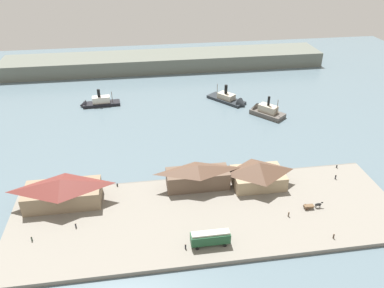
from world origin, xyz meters
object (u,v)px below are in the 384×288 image
at_px(pedestrian_near_west_shed, 334,236).
at_px(ferry_shed_central_terminal, 198,176).
at_px(pedestrian_standing_center, 185,247).
at_px(ferry_shed_customs_shed, 258,173).
at_px(pedestrian_at_waters_edge, 289,214).
at_px(mooring_post_west, 117,185).
at_px(pedestrian_walking_west, 32,239).
at_px(pedestrian_near_east_shed, 76,226).
at_px(mooring_post_center_east, 337,167).
at_px(horse_cart, 313,206).
at_px(street_tram, 210,237).
at_px(pedestrian_near_cart, 336,177).
at_px(ferry_moored_west, 97,103).
at_px(ferry_shed_east_terminal, 62,191).
at_px(ferry_mid_harbor, 231,100).
at_px(ferry_outer_harbor, 264,111).

bearing_deg(pedestrian_near_west_shed, ferry_shed_central_terminal, 138.30).
distance_m(ferry_shed_central_terminal, pedestrian_standing_center, 26.89).
height_order(ferry_shed_customs_shed, pedestrian_at_waters_edge, ferry_shed_customs_shed).
xyz_separation_m(ferry_shed_central_terminal, mooring_post_west, (-24.72, 3.75, -3.45)).
distance_m(ferry_shed_central_terminal, pedestrian_near_west_shed, 41.84).
bearing_deg(pedestrian_walking_west, pedestrian_at_waters_edge, -0.63).
relative_size(pedestrian_near_east_shed, mooring_post_center_east, 1.73).
bearing_deg(pedestrian_standing_center, horse_cart, 15.05).
bearing_deg(street_tram, pedestrian_near_west_shed, -4.60).
bearing_deg(pedestrian_near_cart, mooring_post_center_east, 59.81).
relative_size(ferry_shed_central_terminal, pedestrian_near_east_shed, 12.57).
bearing_deg(ferry_shed_customs_shed, ferry_moored_west, 126.95).
height_order(ferry_shed_customs_shed, street_tram, ferry_shed_customs_shed).
distance_m(ferry_shed_east_terminal, pedestrian_at_waters_edge, 64.60).
relative_size(ferry_shed_customs_shed, street_tram, 1.61).
bearing_deg(pedestrian_standing_center, ferry_mid_harbor, 69.39).
relative_size(street_tram, ferry_moored_west, 0.55).
bearing_deg(ferry_shed_central_terminal, pedestrian_walking_west, -159.66).
distance_m(ferry_shed_customs_shed, ferry_moored_west, 89.72).
height_order(ferry_shed_central_terminal, mooring_post_center_east, ferry_shed_central_terminal).
bearing_deg(street_tram, pedestrian_at_waters_edge, 17.31).
bearing_deg(ferry_shed_customs_shed, ferry_shed_central_terminal, 174.64).
height_order(horse_cart, pedestrian_near_east_shed, horse_cart).
relative_size(ferry_shed_east_terminal, pedestrian_standing_center, 13.67).
distance_m(horse_cart, ferry_outer_harbor, 65.15).
height_order(ferry_shed_east_terminal, pedestrian_near_cart, ferry_shed_east_terminal).
distance_m(horse_cart, pedestrian_standing_center, 39.49).
bearing_deg(horse_cart, mooring_post_center_east, 47.83).
height_order(pedestrian_walking_west, pedestrian_near_east_shed, pedestrian_near_east_shed).
height_order(pedestrian_near_cart, ferry_mid_harbor, ferry_mid_harbor).
xyz_separation_m(ferry_shed_customs_shed, pedestrian_walking_west, (-64.68, -15.29, -3.33)).
height_order(ferry_shed_east_terminal, ferry_mid_harbor, ferry_shed_east_terminal).
bearing_deg(ferry_shed_east_terminal, pedestrian_at_waters_edge, -13.95).
bearing_deg(pedestrian_near_west_shed, mooring_post_center_east, 61.79).
bearing_deg(ferry_outer_harbor, horse_cart, -95.77).
relative_size(pedestrian_standing_center, ferry_moored_west, 0.09).
bearing_deg(street_tram, pedestrian_standing_center, -175.42).
bearing_deg(pedestrian_near_cart, ferry_shed_central_terminal, 176.44).
bearing_deg(ferry_mid_harbor, pedestrian_standing_center, -110.61).
bearing_deg(pedestrian_near_cart, pedestrian_near_west_shed, -117.72).
relative_size(pedestrian_walking_west, mooring_post_center_east, 1.69).
distance_m(ferry_shed_central_terminal, horse_cart, 34.61).
relative_size(ferry_shed_east_terminal, ferry_outer_harbor, 1.35).
bearing_deg(pedestrian_near_west_shed, pedestrian_near_east_shed, 168.01).
bearing_deg(street_tram, pedestrian_walking_west, 169.78).
bearing_deg(pedestrian_near_east_shed, mooring_post_center_east, 11.50).
xyz_separation_m(ferry_shed_customs_shed, pedestrian_near_cart, (25.59, -1.00, -3.27)).
height_order(horse_cart, ferry_outer_harbor, ferry_outer_harbor).
relative_size(pedestrian_near_west_shed, ferry_mid_harbor, 0.08).
xyz_separation_m(pedestrian_near_west_shed, pedestrian_near_east_shed, (-66.50, 14.12, -0.01)).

